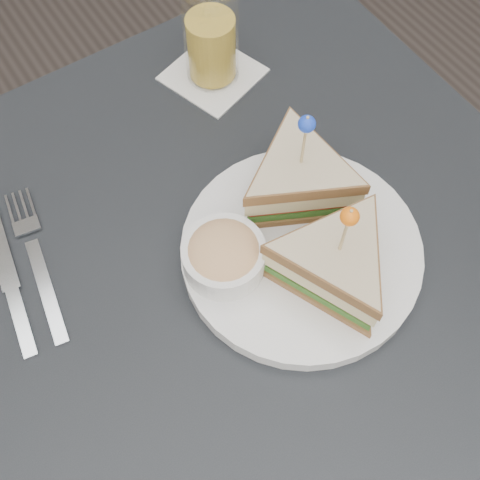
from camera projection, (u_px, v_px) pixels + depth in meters
The scene contains 6 objects.
ground_plane at pixel (239, 415), 1.35m from camera, with size 3.50×3.50×0.00m, color #3F3833.
table at pixel (238, 297), 0.76m from camera, with size 0.80×0.80×0.75m.
plate_meal at pixel (304, 230), 0.67m from camera, with size 0.36×0.36×0.16m.
cutlery_fork at pixel (36, 256), 0.70m from camera, with size 0.06×0.21×0.01m.
cutlery_knife at pixel (10, 283), 0.68m from camera, with size 0.05×0.21×0.01m.
drink_set at pixel (211, 39), 0.78m from camera, with size 0.14×0.14×0.14m.
Camera 1 is at (-0.16, -0.25, 1.37)m, focal length 45.00 mm.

